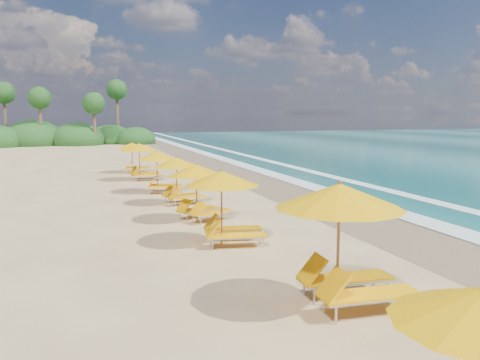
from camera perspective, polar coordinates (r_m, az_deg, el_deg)
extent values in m
plane|color=#D6B47D|center=(19.56, 0.00, -3.49)|extent=(160.00, 160.00, 0.00)
cube|color=#8C7453|center=(21.13, 10.37, -2.76)|extent=(4.00, 160.00, 0.01)
cube|color=white|center=(21.88, 13.82, -2.43)|extent=(1.20, 160.00, 0.01)
cube|color=white|center=(23.60, 20.02, -1.97)|extent=(0.80, 160.00, 0.01)
cylinder|color=olive|center=(9.86, 11.28, -7.61)|extent=(0.06, 0.06, 2.43)
cone|color=#F0A905|center=(9.64, 11.44, -1.81)|extent=(2.64, 2.64, 0.49)
sphere|color=olive|center=(9.60, 11.48, -0.21)|extent=(0.09, 0.09, 0.09)
cylinder|color=olive|center=(14.33, -2.14, -3.29)|extent=(0.05, 0.05, 2.12)
cone|color=#F0A905|center=(14.19, -2.16, 0.20)|extent=(2.54, 2.54, 0.43)
sphere|color=olive|center=(14.16, -2.16, 1.15)|extent=(0.08, 0.08, 0.08)
cylinder|color=olive|center=(17.47, -5.04, -1.55)|extent=(0.05, 0.05, 1.99)
cone|color=#F0A905|center=(17.36, -5.07, 1.14)|extent=(2.71, 2.71, 0.40)
sphere|color=olive|center=(17.33, -5.08, 1.87)|extent=(0.07, 0.07, 0.07)
cylinder|color=olive|center=(20.84, -7.33, -0.15)|extent=(0.05, 0.05, 1.94)
cone|color=#F0A905|center=(20.75, -7.37, 2.06)|extent=(2.33, 2.33, 0.39)
sphere|color=olive|center=(20.73, -7.38, 2.65)|extent=(0.07, 0.07, 0.07)
cylinder|color=olive|center=(24.02, -9.55, 0.86)|extent=(0.05, 0.05, 1.96)
cone|color=#F0A905|center=(23.94, -9.60, 2.80)|extent=(2.48, 2.48, 0.39)
sphere|color=olive|center=(23.92, -9.61, 3.32)|extent=(0.07, 0.07, 0.07)
cylinder|color=olive|center=(28.67, -11.54, 2.03)|extent=(0.05, 0.05, 2.08)
cone|color=#F0A905|center=(28.60, -11.59, 3.76)|extent=(2.36, 2.36, 0.42)
sphere|color=olive|center=(28.59, -11.60, 4.22)|extent=(0.07, 0.07, 0.07)
cylinder|color=olive|center=(32.49, -12.36, 2.51)|extent=(0.05, 0.05, 1.91)
cone|color=#F0A905|center=(32.44, -12.40, 3.90)|extent=(2.25, 2.25, 0.38)
sphere|color=olive|center=(32.42, -12.41, 4.27)|extent=(0.07, 0.07, 0.07)
ellipsoid|color=#163D14|center=(63.30, -18.27, 4.44)|extent=(6.40, 6.40, 4.16)
ellipsoid|color=#163D14|center=(64.49, -22.73, 4.36)|extent=(7.20, 7.20, 4.68)
ellipsoid|color=#163D14|center=(65.43, -14.76, 4.60)|extent=(5.60, 5.60, 3.64)
ellipsoid|color=#163D14|center=(63.70, -11.95, 4.56)|extent=(5.00, 5.00, 3.25)
cylinder|color=brown|center=(61.27, -16.46, 6.18)|extent=(0.36, 0.36, 5.00)
sphere|color=#163D14|center=(61.27, -16.55, 8.51)|extent=(2.60, 2.60, 2.60)
cylinder|color=brown|center=(62.36, -22.05, 6.23)|extent=(0.36, 0.36, 5.60)
sphere|color=#163D14|center=(62.38, -22.18, 8.80)|extent=(2.60, 2.60, 2.60)
cylinder|color=brown|center=(64.72, -25.51, 6.34)|extent=(0.36, 0.36, 6.20)
sphere|color=#163D14|center=(64.76, -25.67, 9.08)|extent=(2.60, 2.60, 2.60)
cylinder|color=brown|center=(65.42, -13.97, 7.13)|extent=(0.36, 0.36, 6.80)
sphere|color=#163D14|center=(65.49, -14.07, 10.10)|extent=(2.60, 2.60, 2.60)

